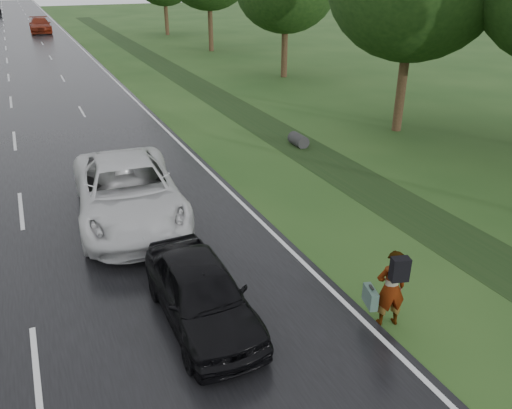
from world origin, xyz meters
name	(u,v)px	position (x,y,z in m)	size (l,w,h in m)	color
ground	(37,375)	(0.00, 0.00, 0.00)	(220.00, 220.00, 0.00)	#224318
road	(6,53)	(0.00, 45.00, 0.02)	(14.00, 180.00, 0.04)	black
edge_stripe_east	(81,48)	(6.75, 45.00, 0.04)	(0.12, 180.00, 0.01)	silver
center_line	(6,52)	(0.00, 45.00, 0.04)	(0.12, 180.00, 0.01)	silver
drainage_ditch	(226,102)	(11.50, 18.71, 0.04)	(2.20, 120.00, 0.56)	black
pedestrian	(390,288)	(7.17, -1.62, 0.97)	(0.90, 0.91, 1.87)	#A5998C
white_pickup	(128,191)	(3.15, 5.94, 0.96)	(3.04, 6.59, 1.83)	silver
dark_sedan	(201,293)	(3.50, 0.18, 0.78)	(1.74, 4.33, 1.47)	black
far_car_red	(40,25)	(4.10, 60.37, 0.90)	(2.41, 5.93, 1.72)	maroon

